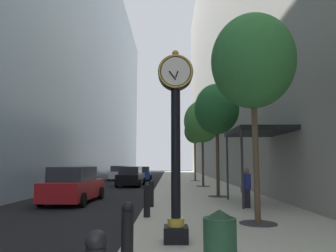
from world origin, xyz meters
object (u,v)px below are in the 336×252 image
at_px(trash_bin, 220,243).
at_px(pedestrian_walking, 247,187).
at_px(car_red_far, 74,185).
at_px(car_blue_trailing, 142,174).
at_px(street_tree_mid_far, 202,122).
at_px(car_black_mid, 131,177).
at_px(bollard_fourth, 147,200).
at_px(street_tree_far, 195,132).
at_px(bollard_second, 127,231).
at_px(street_tree_near, 253,62).
at_px(bollard_fifth, 151,193).
at_px(street_tree_mid_near, 217,109).
at_px(car_white_near, 120,173).
at_px(street_clock, 176,133).

height_order(trash_bin, pedestrian_walking, pedestrian_walking).
height_order(car_red_far, car_blue_trailing, car_red_far).
bearing_deg(street_tree_mid_far, car_black_mid, 161.62).
xyz_separation_m(bollard_fourth, street_tree_far, (3.37, 21.40, 4.45)).
bearing_deg(bollard_second, bollard_fourth, 90.00).
bearing_deg(street_tree_near, car_black_mid, 109.09).
bearing_deg(street_tree_near, car_blue_trailing, 102.48).
bearing_deg(street_tree_far, car_black_mid, -136.57).
distance_m(bollard_fifth, street_tree_near, 6.56).
height_order(street_tree_mid_far, car_black_mid, street_tree_mid_far).
xyz_separation_m(bollard_fourth, street_tree_mid_far, (3.37, 13.89, 4.50)).
relative_size(bollard_fifth, pedestrian_walking, 0.69).
height_order(trash_bin, car_blue_trailing, car_blue_trailing).
height_order(street_tree_mid_near, pedestrian_walking, street_tree_mid_near).
bearing_deg(bollard_second, pedestrian_walking, 61.06).
relative_size(pedestrian_walking, car_blue_trailing, 0.38).
xyz_separation_m(street_tree_near, car_white_near, (-8.31, 26.33, -4.28)).
height_order(street_clock, bollard_fourth, street_clock).
height_order(bollard_fifth, street_tree_mid_near, street_tree_mid_near).
distance_m(pedestrian_walking, car_red_far, 8.23).
distance_m(street_tree_near, street_tree_mid_far, 15.02).
bearing_deg(street_tree_mid_near, car_blue_trailing, 107.34).
bearing_deg(street_tree_mid_near, street_tree_mid_far, 90.00).
xyz_separation_m(street_clock, trash_bin, (0.64, -2.25, -1.94)).
relative_size(bollard_fourth, car_white_near, 0.26).
distance_m(car_black_mid, car_blue_trailing, 8.80).
height_order(street_tree_near, car_red_far, street_tree_near).
height_order(street_clock, car_white_near, street_clock).
distance_m(bollard_fifth, car_black_mid, 13.66).
bearing_deg(bollard_second, car_black_mid, 96.90).
xyz_separation_m(car_white_near, car_red_far, (1.01, -20.40, 0.05)).
bearing_deg(bollard_fourth, car_red_far, 129.27).
bearing_deg(car_red_far, car_white_near, 92.84).
bearing_deg(street_clock, street_tree_near, 41.40).
distance_m(street_clock, street_tree_mid_near, 10.25).
xyz_separation_m(pedestrian_walking, car_black_mid, (-6.37, 13.67, -0.16)).
bearing_deg(street_clock, street_tree_mid_far, 81.83).
relative_size(car_white_near, car_black_mid, 0.92).
distance_m(bollard_second, car_blue_trailing, 29.57).
bearing_deg(street_tree_far, street_tree_near, -90.00).
xyz_separation_m(street_clock, street_tree_mid_far, (2.47, 17.20, 2.59)).
bearing_deg(street_tree_mid_far, bollard_fourth, -103.64).
xyz_separation_m(bollard_second, trash_bin, (1.54, -0.73, -0.03)).
distance_m(car_white_near, car_black_mid, 9.67).
relative_size(street_tree_near, street_tree_mid_far, 0.95).
bearing_deg(street_tree_mid_far, bollard_second, -100.21).
distance_m(street_tree_near, car_black_mid, 18.46).
height_order(bollard_fourth, street_tree_mid_near, street_tree_mid_near).
relative_size(street_tree_near, trash_bin, 6.15).
xyz_separation_m(bollard_fifth, street_tree_far, (3.37, 18.98, 4.45)).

